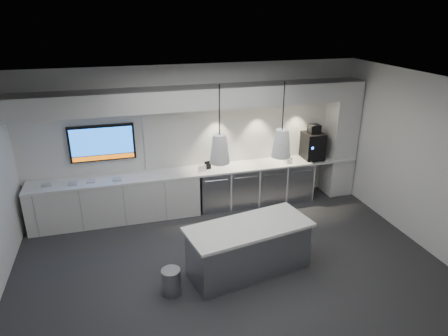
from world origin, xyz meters
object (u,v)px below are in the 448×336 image
object	(u,v)px
wall_tv	(102,143)
coffee_machine	(313,144)
island	(248,248)
bin	(171,281)

from	to	relation	value
wall_tv	coffee_machine	size ratio (longest dim) A/B	1.64
island	bin	xyz separation A→B (m)	(-1.28, -0.22, -0.22)
wall_tv	coffee_machine	bearing A→B (deg)	-3.19
bin	wall_tv	bearing A→B (deg)	106.94
wall_tv	island	xyz separation A→B (m)	(2.15, -2.62, -1.14)
wall_tv	coffee_machine	distance (m)	4.45
wall_tv	bin	xyz separation A→B (m)	(0.86, -2.83, -1.36)
bin	coffee_machine	size ratio (longest dim) A/B	0.53
island	coffee_machine	size ratio (longest dim) A/B	2.75
wall_tv	coffee_machine	world-z (taller)	wall_tv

